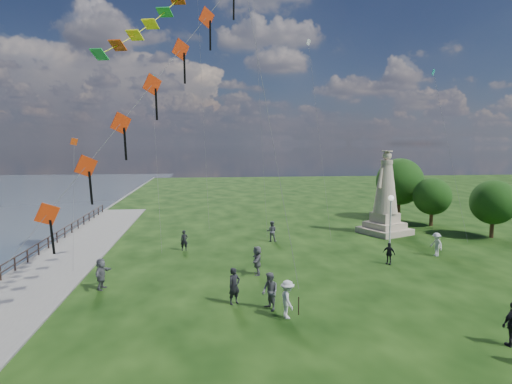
{
  "coord_description": "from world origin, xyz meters",
  "views": [
    {
      "loc": [
        -3.93,
        -16.68,
        8.31
      ],
      "look_at": [
        -1.0,
        8.0,
        5.5
      ],
      "focal_mm": 30.0,
      "sensor_mm": 36.0,
      "label": 1
    }
  ],
  "objects": [
    {
      "name": "waterfront",
      "position": [
        -15.24,
        8.99,
        -0.06
      ],
      "size": [
        200.0,
        200.0,
        1.51
      ],
      "color": "#364251",
      "rests_on": "ground"
    },
    {
      "name": "statue",
      "position": [
        12.55,
        20.7,
        2.9
      ],
      "size": [
        4.98,
        4.98,
        7.69
      ],
      "rotation": [
        0.0,
        0.0,
        0.42
      ],
      "color": "tan",
      "rests_on": "ground"
    },
    {
      "name": "lamppost",
      "position": [
        10.02,
        13.95,
        3.19
      ],
      "size": [
        0.41,
        0.41,
        4.43
      ],
      "color": "silver",
      "rests_on": "ground"
    },
    {
      "name": "tree_row",
      "position": [
        18.62,
        24.66,
        3.69
      ],
      "size": [
        8.47,
        14.65,
        6.74
      ],
      "color": "#382314",
      "rests_on": "ground"
    },
    {
      "name": "person_0",
      "position": [
        -2.52,
        4.81,
        0.96
      ],
      "size": [
        0.84,
        0.76,
        1.92
      ],
      "primitive_type": "imported",
      "rotation": [
        0.0,
        0.0,
        0.57
      ],
      "color": "black",
      "rests_on": "ground"
    },
    {
      "name": "person_1",
      "position": [
        -0.8,
        3.75,
        0.96
      ],
      "size": [
        0.89,
        1.08,
        1.92
      ],
      "primitive_type": "imported",
      "rotation": [
        0.0,
        0.0,
        -1.18
      ],
      "color": "#595960",
      "rests_on": "ground"
    },
    {
      "name": "person_2",
      "position": [
        -0.12,
        2.7,
        0.92
      ],
      "size": [
        0.75,
        1.25,
        1.84
      ],
      "primitive_type": "imported",
      "rotation": [
        0.0,
        0.0,
        1.69
      ],
      "color": "silver",
      "rests_on": "ground"
    },
    {
      "name": "person_5",
      "position": [
        -9.94,
        7.98,
        0.91
      ],
      "size": [
        1.06,
        1.8,
        1.82
      ],
      "primitive_type": "imported",
      "rotation": [
        0.0,
        0.0,
        1.36
      ],
      "color": "#595960",
      "rests_on": "ground"
    },
    {
      "name": "person_6",
      "position": [
        -5.64,
        16.47,
        0.8
      ],
      "size": [
        0.62,
        0.43,
        1.6
      ],
      "primitive_type": "imported",
      "rotation": [
        0.0,
        0.0,
        0.09
      ],
      "color": "black",
      "rests_on": "ground"
    },
    {
      "name": "person_7",
      "position": [
        1.63,
        18.79,
        0.88
      ],
      "size": [
        0.96,
        0.73,
        1.76
      ],
      "primitive_type": "imported",
      "rotation": [
        0.0,
        0.0,
        2.88
      ],
      "color": "#595960",
      "rests_on": "ground"
    },
    {
      "name": "person_8",
      "position": [
        13.06,
        12.61,
        0.88
      ],
      "size": [
        0.8,
        1.23,
        1.76
      ],
      "primitive_type": "imported",
      "rotation": [
        0.0,
        0.0,
        -1.37
      ],
      "color": "silver",
      "rests_on": "ground"
    },
    {
      "name": "person_9",
      "position": [
        8.63,
        10.96,
        0.76
      ],
      "size": [
        0.93,
        0.98,
        1.52
      ],
      "primitive_type": "imported",
      "rotation": [
        0.0,
        0.0,
        -0.87
      ],
      "color": "black",
      "rests_on": "ground"
    },
    {
      "name": "person_11",
      "position": [
        -0.72,
        9.68,
        0.93
      ],
      "size": [
        0.94,
        1.79,
        1.85
      ],
      "primitive_type": "imported",
      "rotation": [
        0.0,
        0.0,
        4.59
      ],
      "color": "#595960",
      "rests_on": "ground"
    },
    {
      "name": "red_kite_train",
      "position": [
        -6.54,
        4.63,
        10.8
      ],
      "size": [
        11.53,
        9.35,
        17.37
      ],
      "color": "black",
      "rests_on": "ground"
    },
    {
      "name": "small_kites",
      "position": [
        -0.13,
        22.1,
        14.94
      ],
      "size": [
        31.72,
        18.1,
        28.73
      ],
      "color": "teal",
      "rests_on": "ground"
    }
  ]
}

